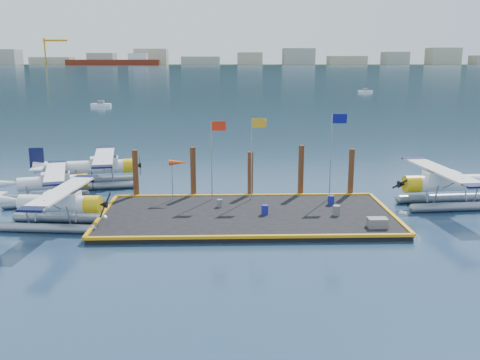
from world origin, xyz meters
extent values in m
plane|color=#172845|center=(0.00, 0.00, 0.00)|extent=(4000.00, 4000.00, 0.00)
cube|color=black|center=(0.00, 0.00, 0.20)|extent=(20.00, 10.00, 0.40)
cube|color=black|center=(0.00, 1100.00, -0.05)|extent=(3000.00, 500.00, 0.30)
cube|color=#571B0C|center=(-180.00, 860.00, 4.00)|extent=(150.00, 22.00, 10.00)
cube|color=silver|center=(-140.00, 860.00, 13.00)|extent=(30.00, 16.00, 12.00)
cylinder|color=orange|center=(-300.00, 895.00, 22.00)|extent=(2.40, 2.40, 44.00)
cube|color=black|center=(0.00, 1400.00, 120.00)|extent=(2200.00, 500.00, 240.00)
cone|color=black|center=(-350.00, 1500.00, 0.00)|extent=(1400.00, 1400.00, 520.00)
cone|color=black|center=(-50.00, 1550.00, 0.00)|extent=(1300.00, 1300.00, 430.00)
cone|color=black|center=(350.00, 1450.00, 0.00)|extent=(1100.00, 1100.00, 360.00)
cone|color=slate|center=(750.00, 2200.00, 0.00)|extent=(1300.00, 1300.00, 560.00)
cylinder|color=gray|center=(-12.81, -0.42, 0.30)|extent=(6.21, 1.29, 0.60)
cylinder|color=gray|center=(-13.06, -2.60, 0.30)|extent=(6.21, 1.29, 0.60)
cylinder|color=silver|center=(-12.74, -1.54, 1.65)|extent=(4.73, 1.61, 1.10)
cube|color=silver|center=(-12.14, -1.60, 2.00)|extent=(2.30, 1.34, 0.90)
cube|color=black|center=(-11.85, -1.64, 2.19)|extent=(1.50, 1.20, 0.55)
cylinder|color=#E0B10C|center=(-10.16, -1.83, 1.65)|extent=(1.12, 1.26, 1.16)
cube|color=black|center=(-9.32, -1.92, 1.65)|extent=(0.31, 2.21, 1.12)
cube|color=silver|center=(-12.14, -1.60, 2.49)|extent=(2.49, 9.09, 0.12)
cube|color=black|center=(-11.66, 2.66, 2.49)|extent=(1.59, 1.06, 0.13)
cube|color=black|center=(-12.62, -5.87, 2.49)|extent=(1.59, 1.06, 0.13)
cylinder|color=gray|center=(-15.59, 5.75, 0.29)|extent=(5.85, 2.10, 0.57)
cylinder|color=gray|center=(-15.04, 3.73, 0.29)|extent=(5.85, 2.10, 0.57)
cylinder|color=silver|center=(-15.13, 4.79, 1.57)|extent=(4.55, 2.17, 1.05)
cube|color=silver|center=(-14.58, 4.94, 1.91)|extent=(2.30, 1.56, 0.86)
cube|color=black|center=(-14.31, 5.02, 2.10)|extent=(1.55, 1.32, 0.52)
cylinder|color=#E0B10C|center=(-12.74, 5.44, 1.57)|extent=(1.21, 1.32, 1.11)
cube|color=black|center=(-11.96, 5.65, 1.57)|extent=(0.61, 2.06, 1.07)
cube|color=silver|center=(-14.58, 4.94, 2.38)|extent=(3.63, 8.65, 0.11)
cube|color=black|center=(-15.66, 8.89, 2.38)|extent=(1.60, 1.20, 0.12)
cube|color=black|center=(-13.51, 0.99, 2.38)|extent=(1.60, 1.20, 0.12)
cylinder|color=gray|center=(-13.00, 11.13, 0.32)|extent=(6.58, 1.79, 0.64)
cylinder|color=gray|center=(-12.58, 8.83, 0.32)|extent=(6.58, 1.79, 0.64)
cylinder|color=silver|center=(-12.58, 10.02, 1.75)|extent=(5.06, 2.02, 1.17)
cube|color=silver|center=(-11.95, 10.13, 2.12)|extent=(2.50, 1.56, 0.95)
cube|color=black|center=(-11.64, 10.19, 2.33)|extent=(1.66, 1.36, 0.58)
cylinder|color=#E0B10C|center=(-9.87, 10.51, 1.75)|extent=(1.26, 1.40, 1.23)
cube|color=black|center=(-8.98, 10.67, 1.75)|extent=(0.48, 2.33, 1.19)
cube|color=silver|center=(-11.95, 10.13, 2.65)|extent=(3.26, 9.67, 0.13)
cube|color=black|center=(-12.76, 14.62, 2.65)|extent=(1.73, 1.22, 0.14)
cube|color=black|center=(-11.14, 5.65, 2.65)|extent=(1.73, 1.22, 0.14)
cube|color=black|center=(-17.38, 9.15, 2.70)|extent=(1.17, 0.33, 1.80)
cube|color=silver|center=(-17.28, 9.17, 2.01)|extent=(1.58, 3.72, 0.11)
cylinder|color=gray|center=(15.57, 1.47, 0.33)|extent=(6.94, 1.24, 0.67)
cylinder|color=gray|center=(15.37, 3.91, 0.33)|extent=(6.94, 1.24, 0.67)
cylinder|color=silver|center=(15.25, 2.67, 1.84)|extent=(5.27, 1.65, 1.23)
cube|color=silver|center=(14.58, 2.62, 2.23)|extent=(2.55, 1.43, 1.00)
cube|color=black|center=(14.25, 2.59, 2.45)|extent=(1.65, 1.30, 0.61)
cylinder|color=#E0B10C|center=(12.36, 2.43, 1.84)|extent=(1.22, 1.38, 1.29)
cube|color=black|center=(11.41, 2.35, 1.84)|extent=(0.27, 2.48, 1.25)
cube|color=silver|center=(14.58, 2.62, 2.79)|extent=(2.50, 10.14, 0.13)
cube|color=black|center=(14.98, -2.16, 2.79)|extent=(1.75, 1.14, 0.14)
cube|color=black|center=(14.18, 7.39, 2.79)|extent=(1.75, 1.14, 0.14)
cylinder|color=navy|center=(1.22, -0.30, 0.74)|extent=(0.48, 0.48, 0.67)
cylinder|color=slate|center=(6.13, -0.65, 0.75)|extent=(0.49, 0.49, 0.69)
cylinder|color=navy|center=(6.30, 2.13, 0.74)|extent=(0.48, 0.48, 0.68)
cylinder|color=slate|center=(-1.91, 1.72, 0.68)|extent=(0.40, 0.40, 0.56)
cube|color=slate|center=(8.18, -3.41, 0.71)|extent=(1.23, 0.82, 0.61)
cylinder|color=gray|center=(-2.50, 3.80, 3.40)|extent=(0.08, 0.08, 6.00)
cube|color=red|center=(-1.95, 3.80, 6.05)|extent=(1.10, 0.03, 0.70)
cylinder|color=gray|center=(0.50, 3.80, 3.50)|extent=(0.08, 0.08, 6.20)
cube|color=gold|center=(1.05, 3.80, 6.25)|extent=(1.10, 0.03, 0.70)
cylinder|color=gray|center=(6.50, 3.80, 3.65)|extent=(0.08, 0.08, 6.50)
cube|color=navy|center=(7.05, 3.80, 6.55)|extent=(1.10, 0.03, 0.70)
cylinder|color=gray|center=(-5.50, 3.80, 1.90)|extent=(0.07, 0.07, 3.00)
cone|color=#E9410C|center=(-5.00, 3.80, 3.30)|extent=(1.40, 0.44, 0.44)
cylinder|color=#452713|center=(-8.50, 5.40, 2.00)|extent=(0.44, 0.44, 4.00)
cylinder|color=#452713|center=(-4.00, 5.40, 2.10)|extent=(0.44, 0.44, 4.20)
cylinder|color=#452713|center=(0.50, 5.40, 1.90)|extent=(0.44, 0.44, 3.80)
cylinder|color=#452713|center=(4.50, 5.40, 2.15)|extent=(0.44, 0.44, 4.30)
cylinder|color=#452713|center=(8.50, 5.40, 2.00)|extent=(0.44, 0.44, 4.00)
camera|label=1|loc=(-1.60, -35.69, 10.93)|focal=40.00mm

